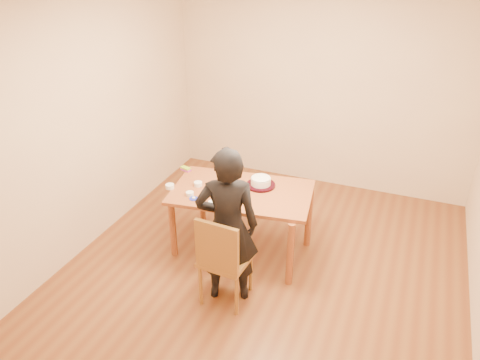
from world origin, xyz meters
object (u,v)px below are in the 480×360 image
at_px(dining_chair, 226,259).
at_px(cake, 261,181).
at_px(dining_table, 242,192).
at_px(person, 227,227).
at_px(cake_plate, 261,185).

xyz_separation_m(dining_chair, cake, (-0.00, 0.95, 0.36)).
height_order(dining_table, person, person).
height_order(dining_chair, cake, cake).
bearing_deg(dining_table, cake_plate, 41.22).
distance_m(dining_chair, person, 0.34).
relative_size(cake_plate, person, 0.20).
height_order(dining_chair, person, person).
bearing_deg(cake_plate, dining_chair, -89.95).
relative_size(dining_chair, cake, 2.00).
relative_size(dining_table, cake_plate, 4.69).
xyz_separation_m(cake_plate, cake, (0.00, 0.00, 0.05)).
relative_size(dining_chair, cake_plate, 1.37).
xyz_separation_m(dining_table, dining_chair, (0.15, -0.78, -0.28)).
height_order(dining_chair, cake_plate, cake_plate).
distance_m(dining_table, cake_plate, 0.23).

